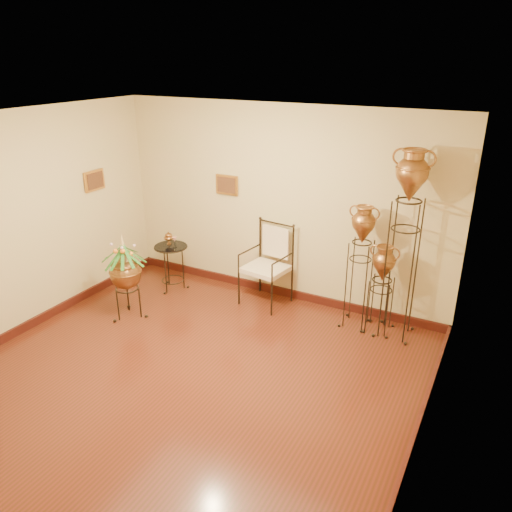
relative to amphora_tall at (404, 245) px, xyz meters
The scene contains 8 objects.
ground 3.08m from the amphora_tall, 130.40° to the right, with size 5.00×5.00×0.00m, color #561D14.
room_shell 2.86m from the amphora_tall, 130.59° to the right, with size 5.02×5.02×2.81m.
amphora_tall is the anchor object (origin of this frame).
amphora_mid 0.65m from the amphora_tall, behind, with size 0.41×0.41×1.68m.
amphora_short 0.67m from the amphora_tall, behind, with size 0.41×0.41×1.21m.
planter_urn 3.63m from the amphora_tall, 159.71° to the right, with size 0.82×0.82×1.23m.
armchair 1.98m from the amphora_tall, behind, with size 0.74×0.70×1.18m.
side_table 3.47m from the amphora_tall, behind, with size 0.59×0.59×0.90m.
Camera 1 is at (2.89, -3.68, 3.41)m, focal length 35.00 mm.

